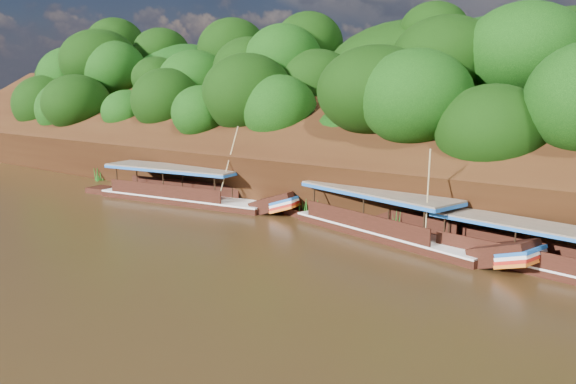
# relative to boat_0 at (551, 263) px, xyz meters

# --- Properties ---
(ground) EXTENTS (160.00, 160.00, 0.00)m
(ground) POSITION_rel_boat_0_xyz_m (-10.34, -7.14, -0.49)
(ground) COLOR black
(ground) RESTS_ON ground
(riverbank) EXTENTS (120.00, 30.06, 19.40)m
(riverbank) POSITION_rel_boat_0_xyz_m (-10.35, 15.58, 1.40)
(riverbank) COLOR #32180B
(riverbank) RESTS_ON ground
(boat_0) EXTENTS (13.49, 3.74, 5.63)m
(boat_0) POSITION_rel_boat_0_xyz_m (0.00, 0.00, 0.00)
(boat_0) COLOR black
(boat_0) RESTS_ON ground
(boat_1) EXTENTS (15.41, 5.64, 5.94)m
(boat_1) POSITION_rel_boat_0_xyz_m (-8.22, 0.71, 0.11)
(boat_1) COLOR black
(boat_1) RESTS_ON ground
(boat_2) EXTENTS (16.94, 4.82, 6.32)m
(boat_2) POSITION_rel_boat_0_xyz_m (-24.86, 0.59, 0.11)
(boat_2) COLOR black
(boat_2) RESTS_ON ground
(reeds) EXTENTS (50.14, 2.48, 1.98)m
(reeds) POSITION_rel_boat_0_xyz_m (-13.59, 2.34, 0.39)
(reeds) COLOR #1F691A
(reeds) RESTS_ON ground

